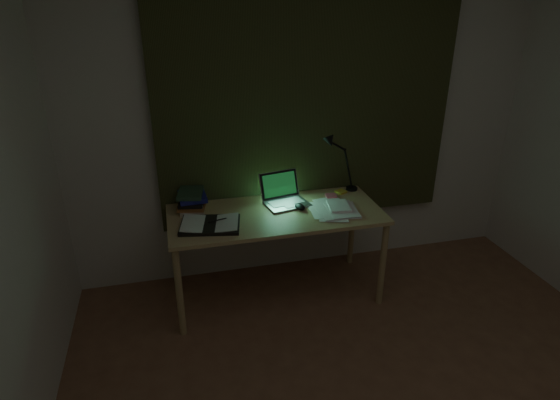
# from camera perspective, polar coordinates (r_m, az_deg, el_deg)

# --- Properties ---
(wall_back) EXTENTS (3.50, 0.00, 2.50)m
(wall_back) POSITION_cam_1_polar(r_m,az_deg,el_deg) (3.48, 3.25, 10.47)
(wall_back) COLOR silver
(wall_back) RESTS_ON ground
(curtain) EXTENTS (2.20, 0.06, 2.00)m
(curtain) POSITION_cam_1_polar(r_m,az_deg,el_deg) (3.40, 3.54, 13.59)
(curtain) COLOR #31351A
(curtain) RESTS_ON wall_back
(desk) EXTENTS (1.47, 0.64, 0.67)m
(desk) POSITION_cam_1_polar(r_m,az_deg,el_deg) (3.39, -0.49, -6.68)
(desk) COLOR tan
(desk) RESTS_ON floor
(laptop) EXTENTS (0.36, 0.39, 0.21)m
(laptop) POSITION_cam_1_polar(r_m,az_deg,el_deg) (3.30, 0.89, 1.08)
(laptop) COLOR #ACACB0
(laptop) RESTS_ON desk
(open_textbook) EXTENTS (0.42, 0.34, 0.03)m
(open_textbook) POSITION_cam_1_polar(r_m,az_deg,el_deg) (3.07, -8.52, -2.94)
(open_textbook) COLOR silver
(open_textbook) RESTS_ON desk
(book_stack) EXTENTS (0.20, 0.24, 0.15)m
(book_stack) POSITION_cam_1_polar(r_m,az_deg,el_deg) (3.30, -10.72, 0.02)
(book_stack) COLOR silver
(book_stack) RESTS_ON desk
(loose_papers) EXTENTS (0.33, 0.34, 0.02)m
(loose_papers) POSITION_cam_1_polar(r_m,az_deg,el_deg) (3.32, 6.27, -0.77)
(loose_papers) COLOR white
(loose_papers) RESTS_ON desk
(mouse) EXTENTS (0.08, 0.11, 0.04)m
(mouse) POSITION_cam_1_polar(r_m,az_deg,el_deg) (3.27, 2.45, -0.84)
(mouse) COLOR black
(mouse) RESTS_ON desk
(sticky_yellow) EXTENTS (0.09, 0.09, 0.02)m
(sticky_yellow) POSITION_cam_1_polar(r_m,az_deg,el_deg) (3.57, 7.43, 1.01)
(sticky_yellow) COLOR gold
(sticky_yellow) RESTS_ON desk
(sticky_pink) EXTENTS (0.09, 0.09, 0.02)m
(sticky_pink) POSITION_cam_1_polar(r_m,az_deg,el_deg) (3.49, 6.24, 0.48)
(sticky_pink) COLOR #F35E72
(sticky_pink) RESTS_ON desk
(desk_lamp) EXTENTS (0.32, 0.25, 0.48)m
(desk_lamp) POSITION_cam_1_polar(r_m,az_deg,el_deg) (3.56, 8.96, 4.80)
(desk_lamp) COLOR black
(desk_lamp) RESTS_ON desk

